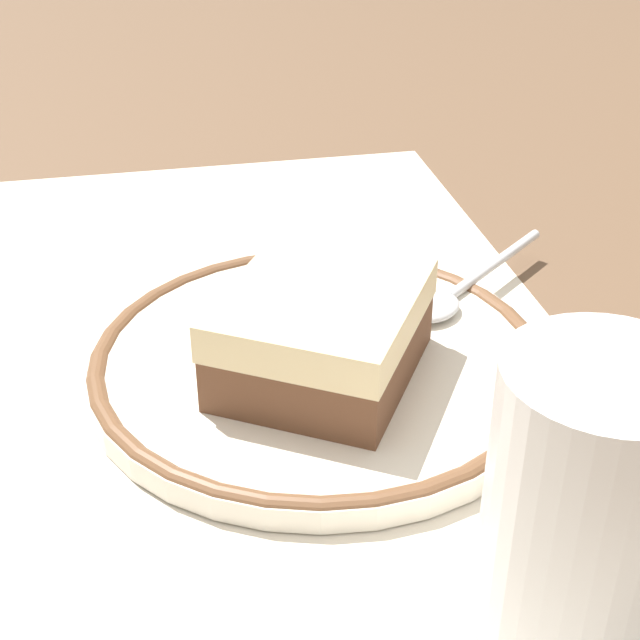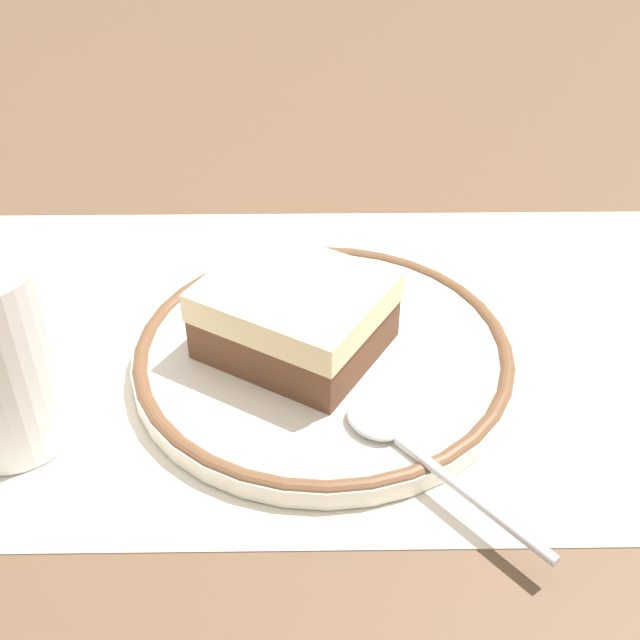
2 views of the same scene
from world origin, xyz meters
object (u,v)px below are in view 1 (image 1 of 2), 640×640
Objects in this scene: cup at (584,522)px; plate at (320,364)px; spoon at (452,293)px; cake_slice at (322,333)px.

plate is at bearing 18.11° from cup.
spoon is at bearing -63.33° from plate.
cup reaches higher than spoon.
cake_slice is at bearing 20.42° from cup.
spoon reaches higher than plate.
plate is at bearing -8.43° from cake_slice.
spoon is (0.05, -0.08, -0.02)m from cake_slice.
plate is 0.09m from spoon.
plate is 1.78× the size of cake_slice.
spoon is (0.04, -0.08, 0.01)m from plate.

